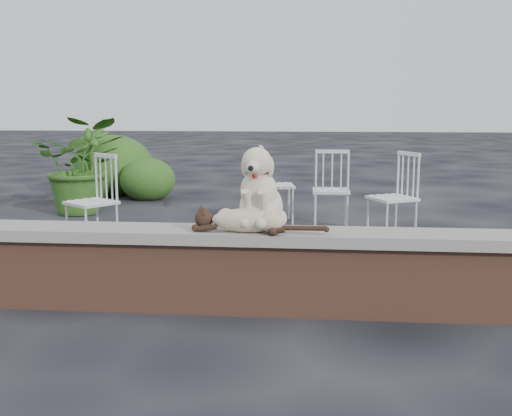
# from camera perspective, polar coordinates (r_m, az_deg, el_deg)

# --- Properties ---
(ground) EXTENTS (60.00, 60.00, 0.00)m
(ground) POSITION_cam_1_polar(r_m,az_deg,el_deg) (4.74, -14.53, -8.55)
(ground) COLOR black
(ground) RESTS_ON ground
(brick_wall) EXTENTS (6.00, 0.30, 0.50)m
(brick_wall) POSITION_cam_1_polar(r_m,az_deg,el_deg) (4.67, -14.66, -5.63)
(brick_wall) COLOR brown
(brick_wall) RESTS_ON ground
(capstone) EXTENTS (6.20, 0.40, 0.08)m
(capstone) POSITION_cam_1_polar(r_m,az_deg,el_deg) (4.60, -14.81, -2.14)
(capstone) COLOR slate
(capstone) RESTS_ON brick_wall
(dog) EXTENTS (0.46, 0.56, 0.59)m
(dog) POSITION_cam_1_polar(r_m,az_deg,el_deg) (4.34, 0.48, 1.95)
(dog) COLOR beige
(dog) RESTS_ON capstone
(cat) EXTENTS (1.11, 0.43, 0.18)m
(cat) POSITION_cam_1_polar(r_m,az_deg,el_deg) (4.23, -0.79, -0.99)
(cat) COLOR tan
(cat) RESTS_ON capstone
(chair_c) EXTENTS (0.57, 0.57, 0.94)m
(chair_c) POSITION_cam_1_polar(r_m,az_deg,el_deg) (7.29, 6.86, 1.71)
(chair_c) COLOR white
(chair_c) RESTS_ON ground
(chair_b) EXTENTS (0.78, 0.78, 0.94)m
(chair_b) POSITION_cam_1_polar(r_m,az_deg,el_deg) (6.58, -14.80, 0.64)
(chair_b) COLOR white
(chair_b) RESTS_ON ground
(chair_d) EXTENTS (0.76, 0.76, 0.94)m
(chair_d) POSITION_cam_1_polar(r_m,az_deg,el_deg) (6.81, 12.31, 1.03)
(chair_d) COLOR white
(chair_d) RESTS_ON ground
(chair_e) EXTENTS (0.65, 0.65, 0.94)m
(chair_e) POSITION_cam_1_polar(r_m,az_deg,el_deg) (7.69, 1.87, 2.17)
(chair_e) COLOR white
(chair_e) RESTS_ON ground
(potted_plant_a) EXTENTS (1.40, 1.30, 1.28)m
(potted_plant_a) POSITION_cam_1_polar(r_m,az_deg,el_deg) (8.60, -15.65, 3.75)
(potted_plant_a) COLOR #2A5117
(potted_plant_a) RESTS_ON ground
(potted_plant_b) EXTENTS (0.81, 0.81, 1.10)m
(potted_plant_b) POSITION_cam_1_polar(r_m,az_deg,el_deg) (9.90, -14.83, 3.96)
(potted_plant_b) COLOR #2A5117
(potted_plant_b) RESTS_ON ground
(shrubbery) EXTENTS (3.79, 2.42, 1.01)m
(shrubbery) POSITION_cam_1_polar(r_m,az_deg,el_deg) (10.12, -17.12, 3.16)
(shrubbery) COLOR #2A5117
(shrubbery) RESTS_ON ground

